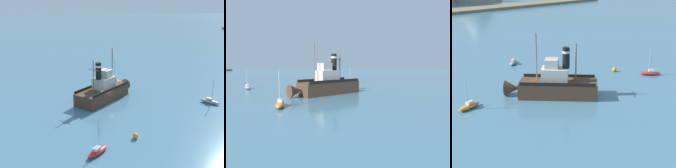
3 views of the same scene
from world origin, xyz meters
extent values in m
plane|color=#477289|center=(0.00, 0.00, 0.00)|extent=(600.00, 600.00, 0.00)
cube|color=#4C3323|center=(-1.71, -0.66, 1.20)|extent=(11.46, 11.72, 2.40)
cone|color=#4C3323|center=(-6.68, 4.55, 1.20)|extent=(3.36, 3.36, 2.35)
cube|color=beige|center=(-2.06, -0.30, 3.50)|extent=(4.93, 4.97, 2.20)
cube|color=beige|center=(-2.40, 0.07, 5.30)|extent=(2.97, 2.97, 1.40)
cylinder|color=black|center=(-0.88, -1.53, 6.20)|extent=(1.10, 1.10, 3.20)
cylinder|color=silver|center=(-0.88, -1.53, 7.10)|extent=(1.16, 1.16, 0.35)
cylinder|color=#75604C|center=(-3.99, 1.73, 6.15)|extent=(0.20, 0.20, 7.50)
cylinder|color=#75604C|center=(0.15, -2.61, 5.40)|extent=(0.20, 0.20, 6.00)
cylinder|color=#75604C|center=(0.15, -2.61, 6.72)|extent=(1.96, 1.88, 0.12)
cube|color=black|center=(-3.27, -2.14, 2.65)|extent=(7.95, 8.33, 0.50)
cube|color=black|center=(-0.15, 0.83, 2.65)|extent=(7.95, 8.33, 0.50)
ellipsoid|color=#B22823|center=(18.05, -4.45, 0.35)|extent=(3.39, 3.53, 0.70)
cube|color=silver|center=(18.19, -4.59, 0.88)|extent=(1.22, 1.24, 0.36)
cylinder|color=#B7B7BC|center=(17.84, -4.23, 2.80)|extent=(0.10, 0.10, 4.20)
cylinder|color=#B7B7BC|center=(18.46, -4.89, 1.25)|extent=(1.28, 1.37, 0.08)
ellipsoid|color=gray|center=(4.01, 19.30, 0.35)|extent=(3.62, 3.28, 0.70)
cube|color=silver|center=(3.85, 19.17, 0.88)|extent=(1.25, 1.20, 0.36)
cylinder|color=#B7B7BC|center=(4.24, 19.49, 2.80)|extent=(0.10, 0.10, 4.20)
cylinder|color=#B7B7BC|center=(3.55, 18.92, 1.25)|extent=(1.43, 1.21, 0.08)
ellipsoid|color=orange|center=(-14.31, 4.40, 0.35)|extent=(3.95, 2.03, 0.70)
cube|color=silver|center=(-14.11, 4.45, 0.88)|extent=(1.23, 0.90, 0.36)
cylinder|color=#B7B7BC|center=(-14.60, 4.33, 2.80)|extent=(0.10, 0.10, 4.20)
cylinder|color=#B7B7BC|center=(-13.73, 4.55, 1.25)|extent=(1.76, 0.53, 0.08)
sphere|color=orange|center=(14.89, 1.49, 0.42)|extent=(0.84, 0.84, 0.84)
camera|label=1|loc=(49.94, -8.70, 19.37)|focal=45.00mm
camera|label=2|loc=(-40.16, -5.75, 5.94)|focal=32.00mm
camera|label=3|loc=(-35.52, -37.57, 19.32)|focal=55.00mm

